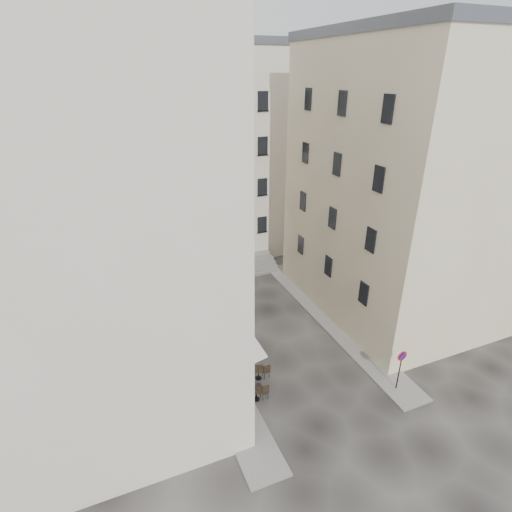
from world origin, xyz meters
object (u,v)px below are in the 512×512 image
bistro_table_b (258,372)px  pedestrian (235,349)px  no_parking_sign (401,363)px  bistro_table_a (256,393)px

bistro_table_b → pedestrian: (-0.66, 2.03, 0.35)m
no_parking_sign → bistro_table_b: (-6.79, 3.76, -1.41)m
bistro_table_a → bistro_table_b: bearing=63.2°
bistro_table_a → bistro_table_b: size_ratio=1.02×
pedestrian → bistro_table_b: bearing=80.0°
bistro_table_a → pedestrian: (0.08, 3.48, 0.34)m
bistro_table_a → pedestrian: bearing=88.7°
no_parking_sign → bistro_table_a: (-7.53, 2.30, -1.40)m
no_parking_sign → bistro_table_a: bearing=163.0°
bistro_table_a → pedestrian: pedestrian is taller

